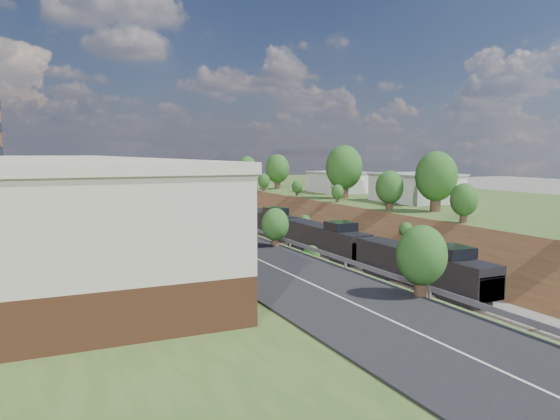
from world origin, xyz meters
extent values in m
cube|color=#375523|center=(-33.00, 60.00, 2.50)|extent=(44.00, 180.00, 5.00)
cube|color=#375523|center=(33.00, 60.00, 2.50)|extent=(44.00, 180.00, 5.00)
cube|color=brown|center=(-11.00, 60.00, 0.00)|extent=(10.00, 180.00, 10.00)
cube|color=brown|center=(11.00, 60.00, 0.00)|extent=(10.00, 180.00, 10.00)
cube|color=gray|center=(-2.60, 60.00, 0.09)|extent=(1.58, 180.00, 0.18)
cube|color=gray|center=(2.60, 60.00, 0.09)|extent=(1.58, 180.00, 0.18)
cube|color=black|center=(-15.50, 60.00, 5.05)|extent=(8.00, 180.00, 0.10)
cube|color=#99999E|center=(-11.40, 60.00, 5.55)|extent=(0.06, 171.00, 0.30)
cube|color=brown|center=(-28.00, 38.00, 6.10)|extent=(14.00, 62.00, 2.20)
cube|color=beige|center=(-28.00, 38.00, 9.35)|extent=(14.00, 62.00, 4.30)
cube|color=beige|center=(-28.00, 38.00, 11.75)|extent=(14.30, 62.30, 0.50)
cube|color=gray|center=(-11.50, 122.00, 3.10)|extent=(1.50, 8.00, 6.20)
cube|color=gray|center=(11.50, 122.00, 3.10)|extent=(1.50, 8.00, 6.20)
cube|color=gray|center=(0.00, 122.00, 6.20)|extent=(24.00, 8.00, 1.00)
cube|color=gray|center=(0.00, 118.00, 7.00)|extent=(24.00, 0.30, 0.80)
cube|color=gray|center=(0.00, 126.00, 7.00)|extent=(24.00, 0.30, 0.80)
cube|color=silver|center=(23.50, 52.00, 7.00)|extent=(9.00, 12.00, 4.00)
cube|color=silver|center=(23.00, 74.00, 6.80)|extent=(8.00, 10.00, 3.60)
cylinder|color=#473323|center=(17.00, 40.00, 6.31)|extent=(1.30, 1.30, 2.62)
ellipsoid|color=#21531D|center=(17.00, 40.00, 9.46)|extent=(5.25, 5.25, 6.30)
cylinder|color=#473323|center=(-11.80, 20.00, 5.61)|extent=(0.66, 0.66, 1.22)
ellipsoid|color=#21531D|center=(-11.80, 20.00, 7.08)|extent=(2.45, 2.45, 2.94)
cube|color=black|center=(2.60, 19.60, 0.45)|extent=(2.40, 4.00, 0.90)
cube|color=black|center=(2.60, 25.12, 2.24)|extent=(2.84, 17.02, 2.67)
cube|color=black|center=(2.60, 18.10, 1.80)|extent=(2.61, 3.00, 1.80)
cube|color=silver|center=(2.60, 18.10, 2.80)|extent=(2.61, 3.00, 0.15)
cube|color=black|center=(2.60, 21.10, 4.10)|extent=(2.78, 3.10, 0.90)
cube|color=black|center=(2.60, 43.14, 2.24)|extent=(2.84, 17.02, 2.67)
cube|color=black|center=(2.60, 61.16, 2.24)|extent=(2.84, 17.02, 2.67)
cube|color=brown|center=(2.60, 131.41, 2.60)|extent=(2.84, 121.48, 3.40)
imported|color=black|center=(-13.96, 41.10, 5.87)|extent=(3.27, 5.82, 1.54)
camera|label=1|loc=(-29.64, -13.92, 12.39)|focal=35.00mm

